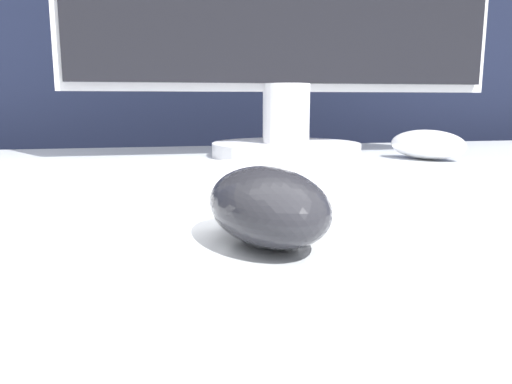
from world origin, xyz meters
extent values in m
cube|color=black|center=(0.00, 0.58, 0.64)|extent=(5.00, 0.03, 1.28)
ellipsoid|color=#232328|center=(-0.03, -0.21, 0.78)|extent=(0.08, 0.12, 0.04)
cube|color=silver|center=(-0.10, -0.03, 0.76)|extent=(0.45, 0.19, 0.02)
cube|color=silver|center=(-0.10, -0.03, 0.77)|extent=(0.42, 0.17, 0.01)
cylinder|color=white|center=(0.10, 0.25, 0.76)|extent=(0.23, 0.23, 0.02)
cylinder|color=white|center=(0.10, 0.25, 0.82)|extent=(0.07, 0.07, 0.09)
ellipsoid|color=white|center=(0.29, 0.16, 0.77)|extent=(0.11, 0.13, 0.04)
camera|label=1|loc=(-0.10, -0.48, 0.84)|focal=35.00mm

